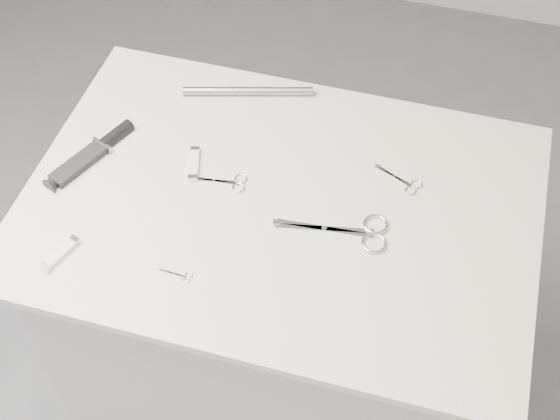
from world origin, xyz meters
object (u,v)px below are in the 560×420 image
(pocket_knife_a, at_px, (194,164))
(pocket_knife_b, at_px, (60,254))
(large_shears, at_px, (357,232))
(plinth, at_px, (280,326))
(embroidery_scissors_b, at_px, (404,182))
(embroidery_scissors_a, at_px, (228,182))
(metal_rail, at_px, (248,91))
(sheathed_knife, at_px, (96,151))
(tiny_scissors, at_px, (180,276))

(pocket_knife_a, xyz_separation_m, pocket_knife_b, (-0.16, -0.28, 0.00))
(large_shears, bearing_deg, plinth, 160.37)
(embroidery_scissors_b, xyz_separation_m, pocket_knife_b, (-0.58, -0.35, 0.00))
(embroidery_scissors_a, relative_size, metal_rail, 0.41)
(sheathed_knife, bearing_deg, pocket_knife_b, -147.37)
(plinth, bearing_deg, large_shears, -11.97)
(sheathed_knife, bearing_deg, embroidery_scissors_b, -58.69)
(plinth, xyz_separation_m, metal_rail, (-0.15, 0.28, 0.48))
(sheathed_knife, bearing_deg, plinth, -70.35)
(embroidery_scissors_a, distance_m, sheathed_knife, 0.29)
(pocket_knife_a, bearing_deg, large_shears, -118.51)
(plinth, relative_size, large_shears, 4.14)
(pocket_knife_b, height_order, metal_rail, metal_rail)
(large_shears, bearing_deg, pocket_knife_b, -166.43)
(plinth, relative_size, embroidery_scissors_a, 7.63)
(pocket_knife_a, bearing_deg, embroidery_scissors_a, -123.26)
(large_shears, relative_size, embroidery_scissors_a, 1.84)
(plinth, distance_m, large_shears, 0.50)
(embroidery_scissors_b, relative_size, tiny_scissors, 1.65)
(plinth, relative_size, pocket_knife_a, 10.09)
(tiny_scissors, bearing_deg, large_shears, 35.76)
(large_shears, distance_m, embroidery_scissors_a, 0.28)
(large_shears, height_order, embroidery_scissors_a, large_shears)
(embroidery_scissors_a, height_order, pocket_knife_b, pocket_knife_b)
(embroidery_scissors_b, bearing_deg, embroidery_scissors_a, -140.20)
(plinth, height_order, sheathed_knife, sheathed_knife)
(sheathed_knife, height_order, pocket_knife_a, sheathed_knife)
(plinth, bearing_deg, tiny_scissors, -120.48)
(plinth, distance_m, sheathed_knife, 0.62)
(embroidery_scissors_a, relative_size, tiny_scissors, 1.89)
(tiny_scissors, distance_m, pocket_knife_a, 0.27)
(sheathed_knife, relative_size, metal_rail, 0.72)
(plinth, bearing_deg, sheathed_knife, 176.74)
(embroidery_scissors_a, height_order, pocket_knife_a, pocket_knife_a)
(embroidery_scissors_b, bearing_deg, pocket_knife_a, -146.45)
(sheathed_knife, distance_m, pocket_knife_b, 0.26)
(metal_rail, bearing_deg, large_shears, -44.96)
(large_shears, xyz_separation_m, metal_rail, (-0.31, 0.31, 0.01))
(large_shears, height_order, sheathed_knife, sheathed_knife)
(tiny_scissors, bearing_deg, pocket_knife_a, 107.53)
(tiny_scissors, bearing_deg, pocket_knife_b, -172.49)
(large_shears, relative_size, pocket_knife_a, 2.44)
(sheathed_knife, bearing_deg, metal_rail, -21.30)
(tiny_scissors, xyz_separation_m, metal_rail, (-0.02, 0.49, 0.01))
(embroidery_scissors_a, bearing_deg, sheathed_knife, 172.13)
(pocket_knife_b, bearing_deg, embroidery_scissors_a, -24.97)
(embroidery_scissors_a, bearing_deg, embroidery_scissors_b, 8.44)
(plinth, bearing_deg, pocket_knife_a, 166.96)
(large_shears, bearing_deg, sheathed_knife, 166.55)
(metal_rail, bearing_deg, embroidery_scissors_a, -81.50)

